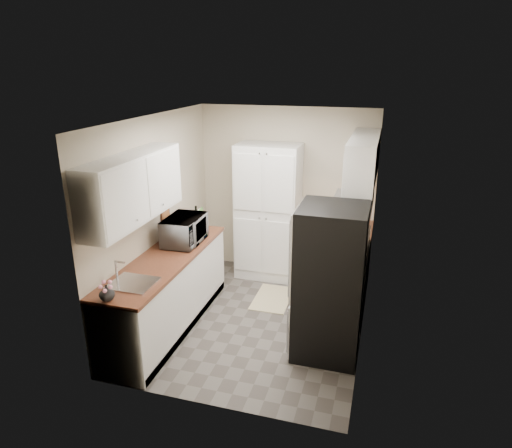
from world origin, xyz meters
name	(u,v)px	position (x,y,z in m)	size (l,w,h in m)	color
ground	(256,319)	(0.00, 0.00, 0.00)	(3.20, 3.20, 0.00)	#56514C
room_shell	(254,196)	(-0.02, -0.01, 1.63)	(2.64, 3.24, 2.52)	beige
pantry_cabinet	(268,212)	(-0.20, 1.32, 1.00)	(0.90, 0.55, 2.00)	white
base_cabinet_left	(168,293)	(-0.99, -0.43, 0.44)	(0.60, 2.30, 0.88)	white
countertop_left	(165,259)	(-0.99, -0.43, 0.90)	(0.63, 2.33, 0.04)	brown
base_cabinet_right	(347,260)	(0.99, 1.19, 0.44)	(0.60, 0.80, 0.88)	white
countertop_right	(349,229)	(0.99, 1.19, 0.90)	(0.63, 0.83, 0.04)	brown
electric_range	(339,282)	(0.97, 0.39, 0.48)	(0.71, 0.78, 1.13)	#B7B7BC
refrigerator	(330,282)	(0.94, -0.41, 0.85)	(0.70, 0.72, 1.70)	#B7B7BC
microwave	(184,230)	(-0.95, 0.05, 1.09)	(0.61, 0.42, 0.34)	#BABABF
wine_bottle	(196,220)	(-0.97, 0.46, 1.09)	(0.08, 0.08, 0.33)	black
flower_vase	(107,293)	(-1.05, -1.52, 1.00)	(0.15, 0.15, 0.16)	white
cutting_board	(202,219)	(-0.96, 0.61, 1.06)	(0.02, 0.22, 0.27)	#4C8739
toaster_oven	(346,221)	(0.95, 1.13, 1.03)	(0.31, 0.39, 0.23)	#BDBCC1
fruit_basket	(347,209)	(0.95, 1.15, 1.20)	(0.23, 0.23, 0.10)	#FF4511
kitchen_mat	(273,298)	(0.07, 0.58, 0.01)	(0.48, 0.77, 0.01)	beige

